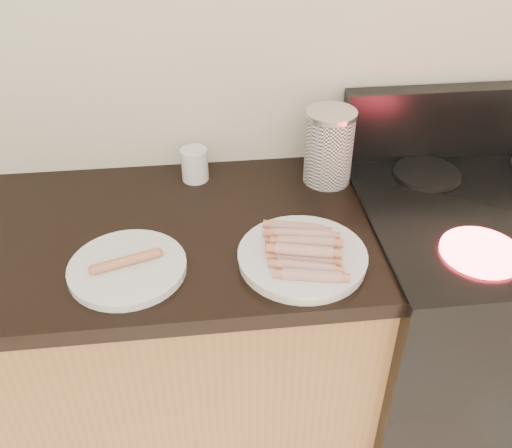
{
  "coord_description": "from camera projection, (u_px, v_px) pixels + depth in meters",
  "views": [
    {
      "loc": [
        -0.0,
        0.58,
        1.72
      ],
      "look_at": [
        0.12,
        1.62,
        0.95
      ],
      "focal_mm": 40.0,
      "sensor_mm": 36.0,
      "label": 1
    }
  ],
  "objects": [
    {
      "name": "burner_near_left",
      "position": [
        481.0,
        252.0,
        1.27
      ],
      "size": [
        0.18,
        0.18,
        0.01
      ],
      "primitive_type": "cylinder",
      "color": "#FF1E2D",
      "rests_on": "stove"
    },
    {
      "name": "side_plate",
      "position": [
        127.0,
        268.0,
        1.24
      ],
      "size": [
        0.26,
        0.26,
        0.02
      ],
      "primitive_type": "cylinder",
      "rotation": [
        0.0,
        0.0,
        -0.02
      ],
      "color": "white",
      "rests_on": "counter_slab"
    },
    {
      "name": "canister",
      "position": [
        329.0,
        147.0,
        1.49
      ],
      "size": [
        0.13,
        0.13,
        0.2
      ],
      "rotation": [
        0.0,
        0.0,
        0.25
      ],
      "color": "white",
      "rests_on": "counter_slab"
    },
    {
      "name": "wall_back",
      "position": [
        190.0,
        20.0,
        1.38
      ],
      "size": [
        4.0,
        0.04,
        2.6
      ],
      "primitive_type": "cube",
      "color": "silver",
      "rests_on": "ground"
    },
    {
      "name": "hotdog_pile",
      "position": [
        303.0,
        248.0,
        1.25
      ],
      "size": [
        0.12,
        0.23,
        0.05
      ],
      "rotation": [
        0.0,
        0.0,
        -0.26
      ],
      "color": "maroon",
      "rests_on": "main_plate"
    },
    {
      "name": "burner_far_left",
      "position": [
        427.0,
        173.0,
        1.54
      ],
      "size": [
        0.18,
        0.18,
        0.01
      ],
      "primitive_type": "cylinder",
      "color": "black",
      "rests_on": "stove"
    },
    {
      "name": "stove",
      "position": [
        475.0,
        332.0,
        1.7
      ],
      "size": [
        0.76,
        0.65,
        0.91
      ],
      "color": "black",
      "rests_on": "floor"
    },
    {
      "name": "plain_sausages",
      "position": [
        126.0,
        261.0,
        1.23
      ],
      "size": [
        0.14,
        0.06,
        0.02
      ],
      "rotation": [
        0.0,
        0.0,
        0.31
      ],
      "color": "#BA6B40",
      "rests_on": "side_plate"
    },
    {
      "name": "main_plate",
      "position": [
        302.0,
        258.0,
        1.26
      ],
      "size": [
        0.37,
        0.37,
        0.02
      ],
      "primitive_type": "cylinder",
      "rotation": [
        0.0,
        0.0,
        0.36
      ],
      "color": "white",
      "rests_on": "counter_slab"
    },
    {
      "name": "stove_panel",
      "position": [
        477.0,
        120.0,
        1.6
      ],
      "size": [
        0.76,
        0.06,
        0.2
      ],
      "primitive_type": "cube",
      "color": "black",
      "rests_on": "stove"
    },
    {
      "name": "mug",
      "position": [
        195.0,
        164.0,
        1.53
      ],
      "size": [
        0.09,
        0.09,
        0.09
      ],
      "primitive_type": "cylinder",
      "rotation": [
        0.0,
        0.0,
        -0.37
      ],
      "color": "white",
      "rests_on": "counter_slab"
    }
  ]
}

